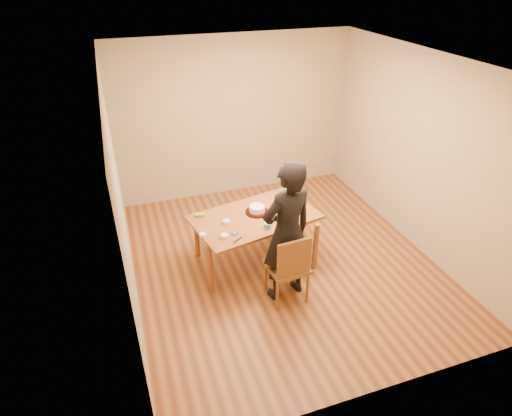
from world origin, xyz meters
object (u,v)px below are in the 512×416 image
object	(u,v)px
dining_chair	(287,267)
cake	(257,209)
person	(287,233)
dining_table	(255,217)
cake_plate	(257,212)

from	to	relation	value
dining_chair	cake	world-z (taller)	cake
cake	person	distance (m)	0.81
cake	person	world-z (taller)	person
dining_table	person	world-z (taller)	person
cake	dining_table	bearing A→B (deg)	-127.73
cake_plate	cake	world-z (taller)	cake
cake_plate	cake	size ratio (longest dim) A/B	1.45
cake	person	xyz separation A→B (m)	(0.09, -0.80, 0.11)
dining_table	person	bearing A→B (deg)	-90.48
dining_chair	cake_plate	bearing A→B (deg)	91.84
dining_table	dining_chair	world-z (taller)	dining_table
dining_table	cake	world-z (taller)	cake
cake_plate	person	world-z (taller)	person
person	cake_plate	bearing A→B (deg)	-95.57
cake	cake_plate	bearing A→B (deg)	0.00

